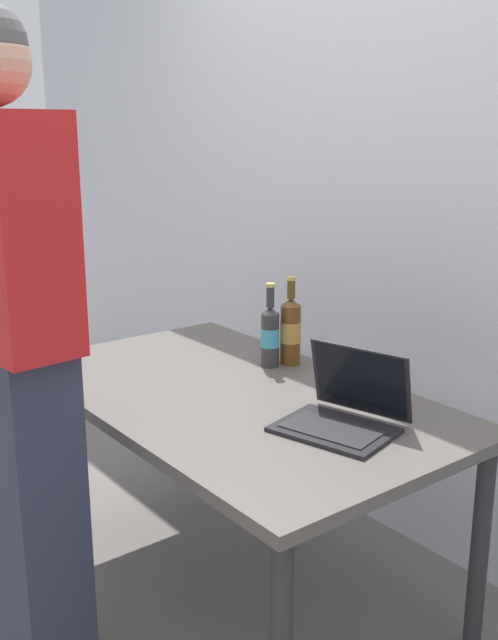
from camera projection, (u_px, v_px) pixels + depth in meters
ground_plane at (234, 587)px, 2.50m from camera, size 8.00×8.00×0.00m
desk at (233, 411)px, 2.33m from camera, size 1.48×0.86×0.71m
laptop at (344, 410)px, 2.04m from camera, size 0.37×0.34×0.21m
beer_bottle_dark at (270, 335)px, 2.54m from camera, size 0.06×0.06×0.29m
beer_bottle_brown at (291, 330)px, 2.56m from camera, size 0.07×0.07×0.31m
person_figure at (12, 368)px, 1.86m from camera, size 0.45×0.30×1.79m
back_wall at (404, 188)px, 2.61m from camera, size 6.00×0.10×2.60m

